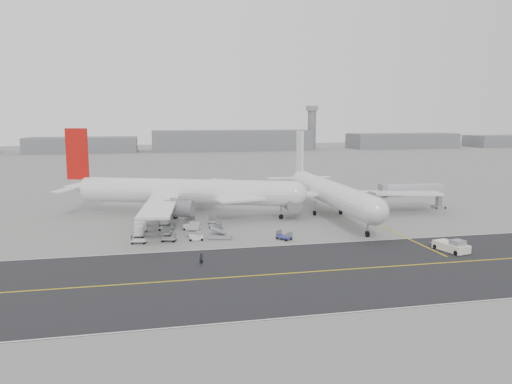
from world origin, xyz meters
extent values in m
plane|color=gray|center=(0.00, 0.00, 0.00)|extent=(700.00, 700.00, 0.00)
cube|color=#262628|center=(5.00, -18.00, 0.01)|extent=(220.00, 32.00, 0.02)
cube|color=gold|center=(5.00, -18.00, 0.03)|extent=(220.00, 0.30, 0.01)
cube|color=silver|center=(5.00, -2.20, 0.03)|extent=(220.00, 0.25, 0.01)
cube|color=silver|center=(5.00, -33.80, 0.03)|extent=(220.00, 0.25, 0.01)
cube|color=gold|center=(30.00, 5.00, 0.02)|extent=(0.30, 40.00, 0.01)
cylinder|color=slate|center=(100.00, 265.00, 14.00)|extent=(6.00, 6.00, 28.00)
cube|color=gray|center=(100.00, 265.00, 29.50)|extent=(7.00, 7.00, 3.50)
cylinder|color=white|center=(-9.06, 28.41, 5.84)|extent=(48.44, 23.08, 5.70)
sphere|color=white|center=(14.14, 19.53, 5.84)|extent=(5.58, 5.58, 5.58)
cone|color=white|center=(-33.40, 37.72, 6.27)|extent=(10.89, 8.25, 5.13)
cube|color=#B8110C|center=(-33.96, 37.94, 14.14)|extent=(5.27, 2.42, 12.12)
cube|color=white|center=(-36.03, 33.38, 6.41)|extent=(5.80, 9.46, 0.25)
cube|color=white|center=(-32.46, 42.72, 6.41)|extent=(5.80, 9.46, 0.25)
cube|color=white|center=(-15.55, 14.84, 5.13)|extent=(9.31, 27.80, 0.45)
cube|color=white|center=(-4.83, 42.85, 5.13)|extent=(20.58, 25.82, 0.45)
cylinder|color=slate|center=(-11.61, 18.36, 3.70)|extent=(6.92, 5.46, 3.53)
cylinder|color=slate|center=(-4.25, 37.60, 3.70)|extent=(6.92, 5.46, 3.53)
cylinder|color=black|center=(11.31, 20.61, 0.54)|extent=(1.18, 0.85, 1.07)
cylinder|color=black|center=(-11.98, 25.87, 0.54)|extent=(1.18, 0.85, 1.07)
cylinder|color=black|center=(-9.54, 32.25, 0.54)|extent=(1.18, 0.85, 1.07)
cylinder|color=gray|center=(11.31, 20.61, 2.03)|extent=(0.36, 0.36, 2.99)
cylinder|color=white|center=(23.29, 21.29, 5.51)|extent=(5.82, 46.94, 5.37)
sphere|color=white|center=(23.07, -2.15, 5.51)|extent=(5.27, 5.27, 5.27)
cone|color=white|center=(23.52, 45.88, 5.91)|extent=(4.92, 9.19, 4.84)
cube|color=white|center=(23.52, 46.45, 13.34)|extent=(0.55, 5.15, 11.44)
cube|color=white|center=(18.81, 46.78, 6.05)|extent=(8.60, 2.65, 0.25)
cube|color=white|center=(28.24, 46.69, 6.05)|extent=(8.60, 2.65, 0.25)
cube|color=white|center=(9.15, 22.57, 4.84)|extent=(26.36, 11.55, 0.45)
cube|color=white|center=(37.45, 22.30, 4.84)|extent=(26.34, 11.99, 0.45)
cylinder|color=slate|center=(13.56, 20.24, 3.49)|extent=(3.39, 5.75, 3.33)
cylinder|color=slate|center=(33.00, 20.06, 3.49)|extent=(3.39, 5.75, 3.33)
cylinder|color=black|center=(23.09, 0.71, 0.58)|extent=(0.51, 1.17, 1.16)
cylinder|color=black|center=(20.08, 23.04, 0.58)|extent=(0.51, 1.17, 1.16)
cylinder|color=black|center=(26.53, 22.98, 0.58)|extent=(0.51, 1.17, 1.16)
cylinder|color=gray|center=(23.09, 0.71, 1.99)|extent=(0.36, 0.36, 2.82)
cube|color=silver|center=(32.59, -12.07, 0.82)|extent=(4.17, 6.45, 1.34)
cube|color=gray|center=(32.89, -13.37, 1.82)|extent=(2.50, 2.35, 0.86)
cylinder|color=gray|center=(31.75, -8.51, 0.48)|extent=(0.72, 2.46, 0.15)
cylinder|color=black|center=(31.90, -14.59, 0.43)|extent=(0.57, 0.93, 0.86)
cylinder|color=black|center=(34.33, -14.02, 0.43)|extent=(0.57, 0.93, 0.86)
cylinder|color=black|center=(30.84, -10.11, 0.43)|extent=(0.57, 0.93, 0.86)
cylinder|color=black|center=(33.27, -9.54, 0.43)|extent=(0.57, 0.93, 0.86)
cylinder|color=gray|center=(53.63, 25.31, 2.09)|extent=(1.67, 1.67, 4.19)
cube|color=gray|center=(53.63, 25.31, 0.37)|extent=(2.91, 2.91, 0.73)
cube|color=#ACACB1|center=(46.32, 25.84, 4.81)|extent=(15.87, 4.06, 2.72)
cube|color=gray|center=(38.81, 26.39, 4.81)|extent=(1.49, 3.43, 3.14)
cylinder|color=black|center=(54.86, 26.38, 0.31)|extent=(0.36, 0.65, 0.63)
imported|color=black|center=(-9.99, -11.33, 0.97)|extent=(0.81, 0.64, 1.94)
camera|label=1|loc=(-17.41, -85.92, 22.59)|focal=35.00mm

